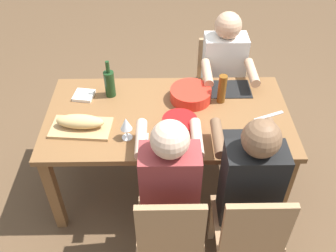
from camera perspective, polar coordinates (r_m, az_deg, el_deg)
The scene contains 20 objects.
ground_plane at distance 3.15m, azimuth 0.00°, elevation -8.58°, with size 8.00×8.00×0.00m, color brown.
dining_table at distance 2.68m, azimuth 0.00°, elevation 0.37°, with size 1.71×0.89×0.74m.
chair_far_left at distance 2.36m, azimuth 12.26°, elevation -15.12°, with size 0.40×0.40×0.85m.
diner_far_left at distance 2.29m, azimuth 12.22°, elevation -8.34°, with size 0.41×0.53×1.20m.
chair_far_center at distance 2.30m, azimuth 0.32°, elevation -15.62°, with size 0.40×0.40×0.85m.
diner_far_center at distance 2.24m, azimuth 0.24°, elevation -8.68°, with size 0.41×0.53×1.20m.
chair_near_left at distance 3.42m, azimuth 7.75°, elevation 6.83°, with size 0.40×0.40×0.85m.
diner_near_left at distance 3.15m, azimuth 8.50°, elevation 8.11°, with size 0.41×0.53×1.20m.
serving_bowl_greens at distance 2.73m, azimuth 3.49°, elevation 4.92°, with size 0.30×0.30×0.09m.
serving_bowl_fruit at distance 2.46m, azimuth 1.79°, elevation 0.29°, with size 0.23×0.23×0.10m.
cutting_board at distance 2.56m, azimuth -13.07°, elevation -0.26°, with size 0.40×0.22×0.02m, color tan.
bread_loaf at distance 2.53m, azimuth -13.26°, elevation 0.66°, with size 0.32×0.11×0.09m, color tan.
wine_bottle at distance 2.76m, azimuth -8.90°, elevation 6.49°, with size 0.08×0.08×0.29m.
beer_bottle at distance 2.69m, azimuth 8.24°, elevation 5.61°, with size 0.06×0.06×0.22m, color brown.
wine_glass at distance 2.38m, azimuth -6.43°, elevation 0.23°, with size 0.08×0.08×0.17m.
placemat_far_left at distance 2.46m, azimuth 11.16°, elevation -2.33°, with size 0.32×0.23×0.01m, color black.
fork_far_center at distance 2.41m, azimuth -3.23°, elevation -2.52°, with size 0.02×0.17×0.01m, color silver.
placemat_near_left at distance 2.89m, azimuth 9.34°, elevation 5.57°, with size 0.32×0.23×0.01m, color black.
carving_knife at distance 2.69m, azimuth 15.12°, elevation 1.49°, with size 0.23×0.02×0.01m, color silver.
napkin_stack at distance 2.84m, azimuth -12.71°, elevation 4.58°, with size 0.14×0.14×0.02m, color white.
Camera 1 is at (0.03, 2.01, 2.42)m, focal length 39.98 mm.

